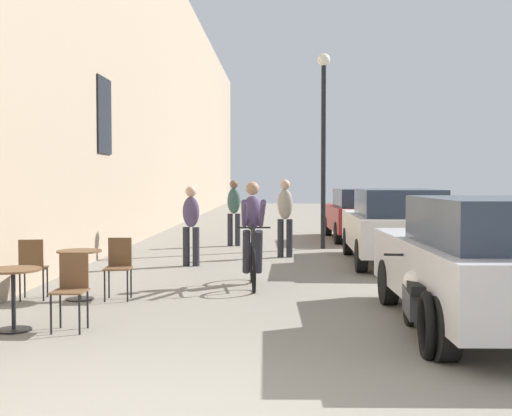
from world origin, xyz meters
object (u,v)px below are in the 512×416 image
cyclist_on_bicycle (253,237)px  pedestrian_mid (285,214)px  cafe_chair_near_toward_wall (71,285)px  pedestrian_far (234,209)px  cafe_chair_mid_toward_wall (119,264)px  pedestrian_near (191,221)px  parked_car_nearest (485,261)px  street_lamp (323,125)px  cafe_table_near (13,286)px  cafe_table_mid (79,264)px  parked_car_second (395,225)px  parked_car_third (360,213)px  parked_motorcycle (417,302)px  cafe_chair_mid_toward_street (33,265)px

cyclist_on_bicycle → pedestrian_mid: pedestrian_mid is taller
cafe_chair_near_toward_wall → pedestrian_far: 9.82m
cafe_chair_mid_toward_wall → pedestrian_near: (0.56, 3.70, 0.39)m
pedestrian_near → parked_car_nearest: (4.16, -5.52, -0.11)m
pedestrian_mid → street_lamp: (0.98, 1.87, 2.12)m
cyclist_on_bicycle → street_lamp: (1.54, 5.83, 2.30)m
cyclist_on_bicycle → pedestrian_far: (-0.76, 6.47, 0.17)m
street_lamp → cafe_table_near: bearing=-114.4°
cafe_table_mid → cafe_chair_mid_toward_wall: (0.56, 0.08, -0.00)m
cafe_chair_mid_toward_wall → pedestrian_mid: pedestrian_mid is taller
cafe_table_near → parked_car_second: parked_car_second is taller
cafe_chair_mid_toward_wall → pedestrian_far: 7.86m
pedestrian_mid → parked_car_third: size_ratio=0.41×
cafe_table_near → cafe_table_mid: size_ratio=1.00×
pedestrian_mid → parked_car_second: (2.26, -1.05, -0.18)m
parked_car_nearest → cafe_chair_mid_toward_wall: bearing=158.9°
cafe_chair_near_toward_wall → parked_car_second: 7.83m
parked_car_nearest → parked_motorcycle: 1.06m
cafe_table_mid → street_lamp: 8.63m
cafe_chair_mid_toward_wall → parked_car_nearest: 5.06m
pedestrian_near → parked_car_nearest: size_ratio=0.37×
pedestrian_mid → parked_car_third: 4.89m
cafe_table_near → cafe_chair_mid_toward_wall: bearing=70.7°
pedestrian_near → pedestrian_far: 4.10m
parked_car_third → cafe_chair_mid_toward_wall: bearing=-116.0°
cafe_chair_near_toward_wall → pedestrian_far: bearing=82.9°
pedestrian_mid → street_lamp: 2.99m
cafe_table_near → parked_motorcycle: 4.57m
cafe_table_near → parked_motorcycle: parked_motorcycle is taller
cafe_chair_mid_toward_street → parked_car_third: parked_car_third is taller
cafe_chair_mid_toward_street → street_lamp: size_ratio=0.18×
pedestrian_near → parked_car_second: 4.20m
pedestrian_mid → pedestrian_near: bearing=-140.8°
cafe_table_mid → parked_car_third: (5.24, 9.68, 0.25)m
cyclist_on_bicycle → parked_car_second: (2.83, 2.92, -0.01)m
cafe_chair_mid_toward_street → pedestrian_far: pedestrian_far is taller
pedestrian_far → parked_car_third: pedestrian_far is taller
cafe_chair_near_toward_wall → cafe_table_mid: cafe_chair_near_toward_wall is taller
cafe_chair_mid_toward_street → parked_car_second: 7.38m
cafe_chair_mid_toward_street → cyclist_on_bicycle: 3.45m
pedestrian_near → parked_car_nearest: pedestrian_near is taller
cyclist_on_bicycle → cafe_chair_near_toward_wall: bearing=-121.1°
pedestrian_far → parked_car_nearest: (3.58, -9.58, -0.18)m
cyclist_on_bicycle → pedestrian_mid: 4.01m
cafe_chair_near_toward_wall → cafe_chair_mid_toward_street: (-1.15, 1.82, 0.00)m
cafe_table_mid → cyclist_on_bicycle: cyclist_on_bicycle is taller
street_lamp → parked_car_nearest: (1.28, -8.94, -2.31)m
street_lamp → parked_car_third: street_lamp is taller
cyclist_on_bicycle → pedestrian_near: size_ratio=1.09×
cafe_table_mid → cafe_chair_near_toward_wall: bearing=-75.4°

